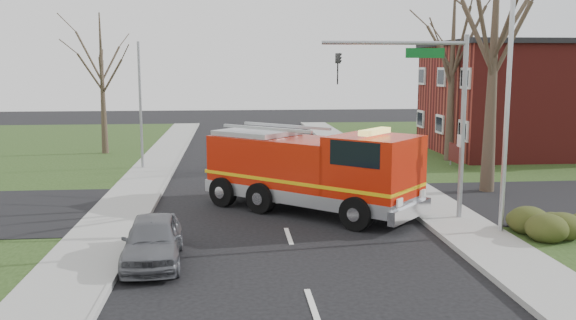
{
  "coord_description": "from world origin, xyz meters",
  "views": [
    {
      "loc": [
        -1.88,
        -19.84,
        5.7
      ],
      "look_at": [
        0.35,
        3.95,
        2.0
      ],
      "focal_mm": 38.0,
      "sensor_mm": 36.0,
      "label": 1
    }
  ],
  "objects": [
    {
      "name": "ground",
      "position": [
        0.0,
        0.0,
        0.0
      ],
      "size": [
        120.0,
        120.0,
        0.0
      ],
      "primitive_type": "plane",
      "color": "black",
      "rests_on": "ground"
    },
    {
      "name": "sidewalk_left",
      "position": [
        -6.2,
        0.0,
        0.07
      ],
      "size": [
        2.4,
        80.0,
        0.15
      ],
      "primitive_type": "cube",
      "color": "gray",
      "rests_on": "ground"
    },
    {
      "name": "traffic_signal_mast",
      "position": [
        5.21,
        1.5,
        4.71
      ],
      "size": [
        5.29,
        0.18,
        6.8
      ],
      "color": "gray",
      "rests_on": "ground"
    },
    {
      "name": "health_center_sign",
      "position": [
        10.5,
        12.5,
        0.88
      ],
      "size": [
        0.12,
        2.0,
        1.4
      ],
      "color": "#4C1311",
      "rests_on": "ground"
    },
    {
      "name": "parked_car_maroon",
      "position": [
        -4.2,
        -2.42,
        0.7
      ],
      "size": [
        1.85,
        4.17,
        1.39
      ],
      "primitive_type": "imported",
      "rotation": [
        0.0,
        0.0,
        0.05
      ],
      "color": "#585A60",
      "rests_on": "ground"
    },
    {
      "name": "bare_tree_far",
      "position": [
        11.0,
        15.0,
        6.49
      ],
      "size": [
        5.25,
        5.25,
        10.5
      ],
      "color": "#31241D",
      "rests_on": "ground"
    },
    {
      "name": "fire_engine",
      "position": [
        1.28,
        3.45,
        1.56
      ],
      "size": [
        8.32,
        7.86,
        3.45
      ],
      "rotation": [
        0.0,
        0.0,
        0.84
      ],
      "color": "#B81B08",
      "rests_on": "ground"
    },
    {
      "name": "sidewalk_right",
      "position": [
        6.2,
        0.0,
        0.07
      ],
      "size": [
        2.4,
        80.0,
        0.15
      ],
      "primitive_type": "cube",
      "color": "gray",
      "rests_on": "ground"
    },
    {
      "name": "bare_tree_left",
      "position": [
        -10.0,
        20.0,
        5.56
      ],
      "size": [
        4.5,
        4.5,
        9.0
      ],
      "color": "#31241D",
      "rests_on": "ground"
    },
    {
      "name": "utility_pole_far",
      "position": [
        -6.8,
        14.0,
        3.5
      ],
      "size": [
        0.14,
        0.14,
        7.0
      ],
      "primitive_type": "cylinder",
      "color": "gray",
      "rests_on": "ground"
    },
    {
      "name": "hedge_corner",
      "position": [
        9.0,
        -1.0,
        0.58
      ],
      "size": [
        2.8,
        2.0,
        0.9
      ],
      "primitive_type": "ellipsoid",
      "color": "#253212",
      "rests_on": "lawn_right"
    },
    {
      "name": "brick_building",
      "position": [
        19.0,
        18.0,
        3.66
      ],
      "size": [
        15.4,
        10.4,
        7.25
      ],
      "color": "maroon",
      "rests_on": "ground"
    },
    {
      "name": "streetlight_pole",
      "position": [
        7.14,
        -0.5,
        4.55
      ],
      "size": [
        1.48,
        0.16,
        8.4
      ],
      "color": "#B7BABF",
      "rests_on": "ground"
    },
    {
      "name": "bare_tree_near",
      "position": [
        9.5,
        6.0,
        7.41
      ],
      "size": [
        6.0,
        6.0,
        12.0
      ],
      "color": "#31241D",
      "rests_on": "ground"
    }
  ]
}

